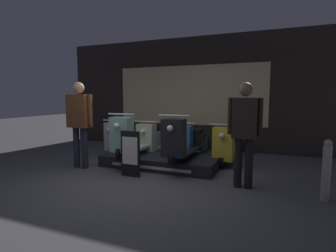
% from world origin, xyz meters
% --- Properties ---
extents(ground_plane, '(30.00, 30.00, 0.00)m').
position_xyz_m(ground_plane, '(0.00, 0.00, 0.00)').
color(ground_plane, '#4C4C51').
extents(shop_wall_back, '(7.97, 0.09, 3.20)m').
position_xyz_m(shop_wall_back, '(0.00, 3.41, 1.60)').
color(shop_wall_back, '#28231E').
rests_on(shop_wall_back, ground_plane).
extents(display_platform, '(2.47, 1.14, 0.24)m').
position_xyz_m(display_platform, '(0.06, 1.20, 0.12)').
color(display_platform, black).
rests_on(display_platform, ground_plane).
extents(scooter_display_left, '(0.59, 1.79, 0.94)m').
position_xyz_m(scooter_display_left, '(-0.49, 1.11, 0.59)').
color(scooter_display_left, black).
rests_on(scooter_display_left, display_platform).
extents(scooter_display_right, '(0.59, 1.79, 0.94)m').
position_xyz_m(scooter_display_right, '(0.62, 1.11, 0.59)').
color(scooter_display_right, black).
rests_on(scooter_display_right, display_platform).
extents(scooter_backrow_0, '(0.59, 1.79, 0.94)m').
position_xyz_m(scooter_backrow_0, '(-1.36, 2.14, 0.35)').
color(scooter_backrow_0, black).
rests_on(scooter_backrow_0, ground_plane).
extents(scooter_backrow_1, '(0.59, 1.79, 0.94)m').
position_xyz_m(scooter_backrow_1, '(-0.46, 2.14, 0.35)').
color(scooter_backrow_1, black).
rests_on(scooter_backrow_1, ground_plane).
extents(scooter_backrow_2, '(0.59, 1.79, 0.94)m').
position_xyz_m(scooter_backrow_2, '(0.44, 2.14, 0.35)').
color(scooter_backrow_2, black).
rests_on(scooter_backrow_2, ground_plane).
extents(scooter_backrow_3, '(0.59, 1.79, 0.94)m').
position_xyz_m(scooter_backrow_3, '(1.34, 2.14, 0.35)').
color(scooter_backrow_3, black).
rests_on(scooter_backrow_3, ground_plane).
extents(person_left_browsing, '(0.64, 0.27, 1.81)m').
position_xyz_m(person_left_browsing, '(-1.46, 0.44, 1.09)').
color(person_left_browsing, '#232838').
rests_on(person_left_browsing, ground_plane).
extents(person_right_browsing, '(0.55, 0.23, 1.73)m').
position_xyz_m(person_right_browsing, '(1.87, 0.44, 1.01)').
color(person_right_browsing, black).
rests_on(person_right_browsing, ground_plane).
extents(price_sign_board, '(0.39, 0.04, 0.87)m').
position_xyz_m(price_sign_board, '(-0.17, 0.28, 0.44)').
color(price_sign_board, black).
rests_on(price_sign_board, ground_plane).
extents(street_bollard, '(0.12, 0.12, 0.90)m').
position_xyz_m(street_bollard, '(3.04, 0.29, 0.45)').
color(street_bollard, gray).
rests_on(street_bollard, ground_plane).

